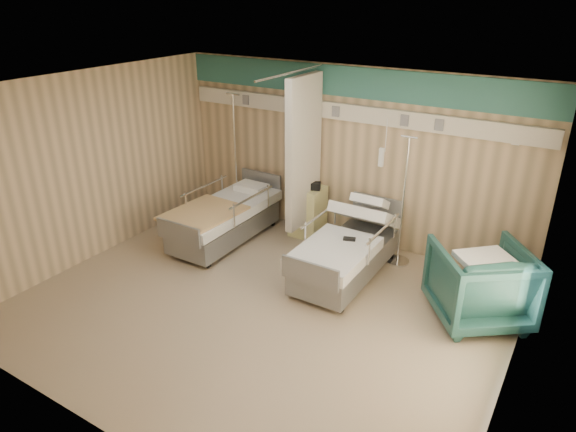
{
  "coord_description": "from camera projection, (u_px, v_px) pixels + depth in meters",
  "views": [
    {
      "loc": [
        3.29,
        -4.65,
        3.84
      ],
      "look_at": [
        0.05,
        0.6,
        1.09
      ],
      "focal_mm": 32.0,
      "sensor_mm": 36.0,
      "label": 1
    }
  ],
  "objects": [
    {
      "name": "ground",
      "position": [
        261.0,
        306.0,
        6.75
      ],
      "size": [
        6.0,
        5.0,
        0.0
      ],
      "primitive_type": "cube",
      "color": "gray",
      "rests_on": "ground"
    },
    {
      "name": "room_walls",
      "position": [
        267.0,
        166.0,
        6.21
      ],
      "size": [
        6.04,
        5.04,
        2.82
      ],
      "color": "tan",
      "rests_on": "ground"
    },
    {
      "name": "bed_right",
      "position": [
        346.0,
        256.0,
        7.35
      ],
      "size": [
        1.0,
        2.16,
        0.63
      ],
      "primitive_type": null,
      "color": "silver",
      "rests_on": "ground"
    },
    {
      "name": "bed_left",
      "position": [
        225.0,
        223.0,
        8.4
      ],
      "size": [
        1.0,
        2.16,
        0.63
      ],
      "primitive_type": null,
      "color": "silver",
      "rests_on": "ground"
    },
    {
      "name": "bedside_cabinet",
      "position": [
        308.0,
        211.0,
        8.55
      ],
      "size": [
        0.5,
        0.48,
        0.85
      ],
      "primitive_type": "cube",
      "color": "#E1DD8C",
      "rests_on": "ground"
    },
    {
      "name": "visitor_armchair",
      "position": [
        480.0,
        284.0,
        6.32
      ],
      "size": [
        1.51,
        1.52,
        1.0
      ],
      "primitive_type": "imported",
      "rotation": [
        0.0,
        0.0,
        3.79
      ],
      "color": "#1C4641",
      "rests_on": "ground"
    },
    {
      "name": "waffle_blanket",
      "position": [
        489.0,
        247.0,
        6.06
      ],
      "size": [
        0.83,
        0.83,
        0.07
      ],
      "primitive_type": "cube",
      "rotation": [
        0.0,
        0.0,
        3.9
      ],
      "color": "white",
      "rests_on": "visitor_armchair"
    },
    {
      "name": "iv_stand_right",
      "position": [
        400.0,
        238.0,
        7.68
      ],
      "size": [
        0.35,
        0.35,
        1.97
      ],
      "rotation": [
        0.0,
        0.0,
        -0.26
      ],
      "color": "silver",
      "rests_on": "ground"
    },
    {
      "name": "iv_stand_left",
      "position": [
        237.0,
        191.0,
        9.34
      ],
      "size": [
        0.4,
        0.4,
        2.22
      ],
      "rotation": [
        0.0,
        0.0,
        -0.39
      ],
      "color": "silver",
      "rests_on": "ground"
    },
    {
      "name": "call_remote",
      "position": [
        349.0,
        239.0,
        7.11
      ],
      "size": [
        0.19,
        0.13,
        0.04
      ],
      "primitive_type": "cube",
      "rotation": [
        0.0,
        0.0,
        0.32
      ],
      "color": "black",
      "rests_on": "bed_right"
    },
    {
      "name": "tan_blanket",
      "position": [
        203.0,
        213.0,
        7.93
      ],
      "size": [
        0.99,
        1.22,
        0.04
      ],
      "primitive_type": "cube",
      "rotation": [
        0.0,
        0.0,
        -0.05
      ],
      "color": "tan",
      "rests_on": "bed_left"
    },
    {
      "name": "toiletry_bag",
      "position": [
        314.0,
        186.0,
        8.27
      ],
      "size": [
        0.26,
        0.21,
        0.12
      ],
      "primitive_type": "cube",
      "rotation": [
        0.0,
        0.0,
        0.4
      ],
      "color": "black",
      "rests_on": "bedside_cabinet"
    },
    {
      "name": "white_cup",
      "position": [
        299.0,
        181.0,
        8.45
      ],
      "size": [
        0.13,
        0.13,
        0.14
      ],
      "primitive_type": "cylinder",
      "rotation": [
        0.0,
        0.0,
        0.37
      ],
      "color": "white",
      "rests_on": "bedside_cabinet"
    }
  ]
}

